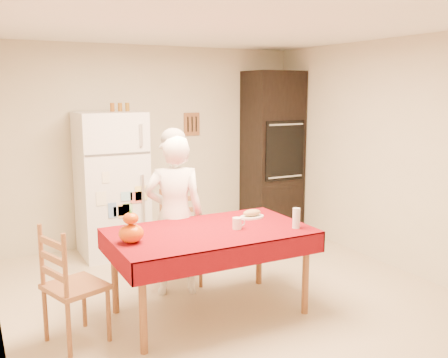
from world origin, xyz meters
TOP-DOWN VIEW (x-y plane):
  - floor at (0.00, 0.00)m, footprint 4.50×4.50m
  - room_shell at (0.00, 0.00)m, footprint 4.02×4.52m
  - refrigerator at (-0.65, 1.88)m, footprint 0.75×0.74m
  - oven_cabinet at (1.63, 1.93)m, footprint 0.70×0.62m
  - dining_table at (-0.33, -0.13)m, footprint 1.70×1.00m
  - chair_far at (-0.26, 0.72)m, footprint 0.52×0.51m
  - chair_left at (-1.53, -0.13)m, footprint 0.51×0.53m
  - seated_woman at (-0.43, 0.43)m, footprint 0.65×0.53m
  - coffee_mug at (-0.11, -0.22)m, footprint 0.08×0.08m
  - pumpkin_lower at (-1.04, -0.17)m, footprint 0.20×0.20m
  - pumpkin_upper at (-1.04, -0.17)m, footprint 0.12×0.12m
  - wine_glass at (0.37, -0.42)m, footprint 0.07×0.07m
  - bread_plate at (0.20, 0.05)m, footprint 0.24×0.24m
  - bread_loaf at (0.20, 0.05)m, footprint 0.18×0.10m
  - spice_jar_left at (-0.59, 1.93)m, footprint 0.05×0.05m
  - spice_jar_mid at (-0.50, 1.93)m, footprint 0.05×0.05m
  - spice_jar_right at (-0.41, 1.93)m, footprint 0.05×0.05m

SIDE VIEW (x-z plane):
  - floor at x=0.00m, z-range 0.00..0.00m
  - chair_far at x=-0.26m, z-range 0.03..0.98m
  - chair_left at x=-1.53m, z-range 0.03..0.98m
  - dining_table at x=-0.33m, z-range 0.31..1.07m
  - bread_plate at x=0.20m, z-range 0.76..0.78m
  - seated_woman at x=-0.43m, z-range 0.00..1.55m
  - bread_loaf at x=0.20m, z-range 0.78..0.84m
  - coffee_mug at x=-0.11m, z-range 0.76..0.86m
  - pumpkin_lower at x=-1.04m, z-range 0.76..0.91m
  - wine_glass at x=0.37m, z-range 0.76..0.94m
  - refrigerator at x=-0.65m, z-range 0.00..1.70m
  - pumpkin_upper at x=-1.04m, z-range 0.91..1.00m
  - oven_cabinet at x=1.63m, z-range 0.00..2.20m
  - room_shell at x=0.00m, z-range 0.37..2.88m
  - spice_jar_left at x=-0.59m, z-range 1.70..1.80m
  - spice_jar_mid at x=-0.50m, z-range 1.70..1.80m
  - spice_jar_right at x=-0.41m, z-range 1.70..1.80m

